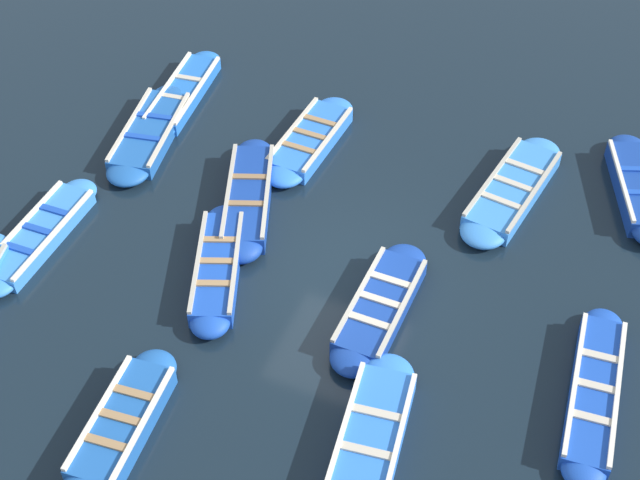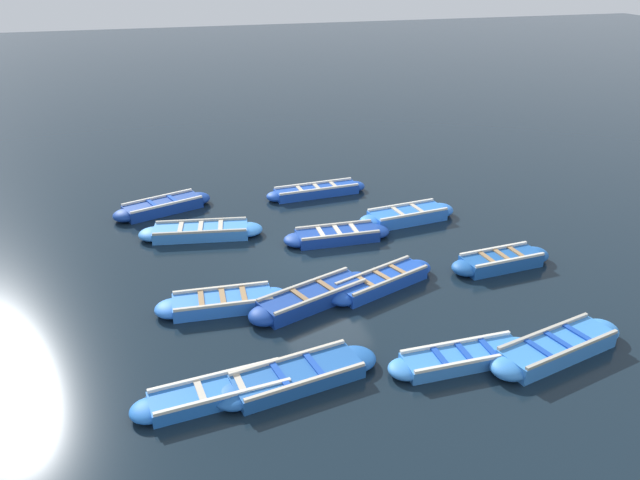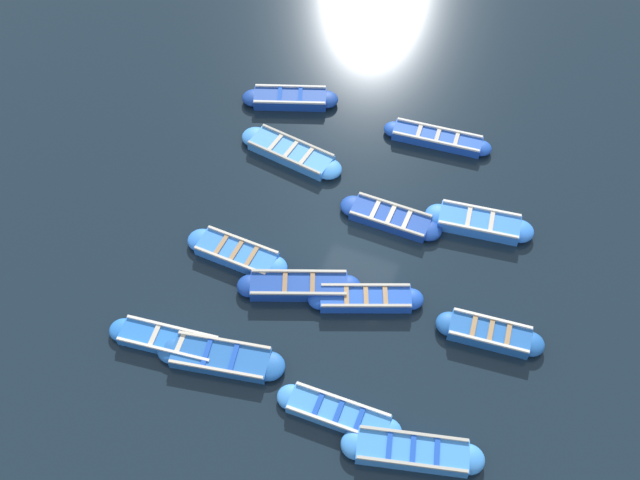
% 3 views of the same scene
% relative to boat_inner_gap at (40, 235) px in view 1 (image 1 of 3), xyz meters
% --- Properties ---
extents(ground_plane, '(120.00, 120.00, 0.00)m').
position_rel_boat_inner_gap_xyz_m(ground_plane, '(-1.55, 5.77, -0.15)').
color(ground_plane, black).
extents(boat_inner_gap, '(3.55, 0.86, 0.36)m').
position_rel_boat_inner_gap_xyz_m(boat_inner_gap, '(0.00, 0.00, 0.00)').
color(boat_inner_gap, '#3884E0').
rests_on(boat_inner_gap, ground).
extents(boat_alongside, '(3.58, 1.98, 0.44)m').
position_rel_boat_inner_gap_xyz_m(boat_alongside, '(-5.95, 10.72, 0.04)').
color(boat_alongside, navy).
rests_on(boat_alongside, ground).
extents(boat_outer_right, '(3.57, 1.32, 0.46)m').
position_rel_boat_inner_gap_xyz_m(boat_outer_right, '(1.90, 7.67, 0.05)').
color(boat_outer_right, blue).
rests_on(boat_outer_right, ground).
extents(boat_far_corner, '(3.82, 1.59, 0.38)m').
position_rel_boat_inner_gap_xyz_m(boat_far_corner, '(-3.69, 0.35, 0.01)').
color(boat_far_corner, '#1E59AD').
rests_on(boat_far_corner, ground).
extents(boat_end_of_row, '(3.44, 1.07, 0.40)m').
position_rel_boat_inner_gap_xyz_m(boat_end_of_row, '(-4.80, 3.76, 0.02)').
color(boat_end_of_row, blue).
rests_on(boat_end_of_row, ground).
extents(boat_bow_out, '(3.78, 2.09, 0.46)m').
position_rel_boat_inner_gap_xyz_m(boat_bow_out, '(-2.54, 3.34, 0.05)').
color(boat_bow_out, navy).
rests_on(boat_bow_out, ground).
extents(boat_near_quay, '(3.69, 1.18, 0.36)m').
position_rel_boat_inner_gap_xyz_m(boat_near_quay, '(-5.32, 0.28, -0.00)').
color(boat_near_quay, blue).
rests_on(boat_near_quay, ground).
extents(boat_mid_row, '(3.48, 1.94, 0.42)m').
position_rel_boat_inner_gap_xyz_m(boat_mid_row, '(-0.53, 3.67, 0.03)').
color(boat_mid_row, '#1947B7').
rests_on(boat_mid_row, ground).
extents(boat_tucked, '(3.43, 0.97, 0.40)m').
position_rel_boat_inner_gap_xyz_m(boat_tucked, '(-0.81, 6.85, 0.02)').
color(boat_tucked, navy).
rests_on(boat_tucked, ground).
extents(boat_outer_left, '(3.21, 1.08, 0.44)m').
position_rel_boat_inner_gap_xyz_m(boat_outer_left, '(3.19, 3.87, 0.04)').
color(boat_outer_left, '#1E59AD').
rests_on(boat_outer_left, ground).
extents(boat_stern_in, '(3.86, 1.00, 0.40)m').
position_rel_boat_inner_gap_xyz_m(boat_stern_in, '(-0.40, 10.79, 0.02)').
color(boat_stern_in, '#1947B7').
rests_on(boat_stern_in, ground).
extents(boat_centre, '(3.99, 1.51, 0.40)m').
position_rel_boat_inner_gap_xyz_m(boat_centre, '(-4.89, 8.29, 0.02)').
color(boat_centre, '#3884E0').
rests_on(boat_centre, ground).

